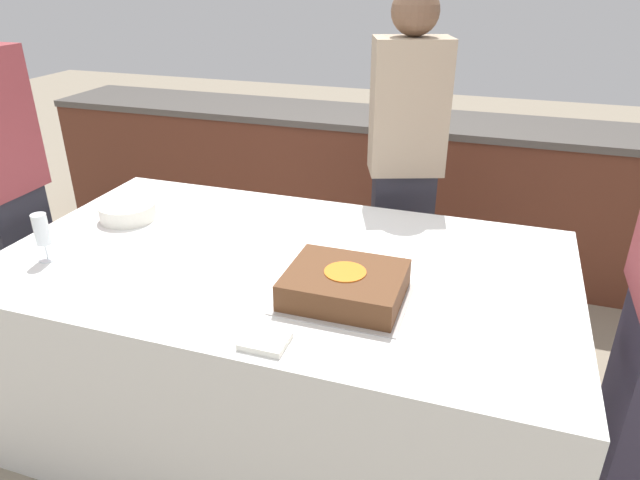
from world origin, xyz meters
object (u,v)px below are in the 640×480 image
object	(u,v)px
plate_stack	(128,211)
wine_glass	(42,231)
cake	(345,285)
person_cutting_cake	(405,171)
person_seated_left	(5,193)

from	to	relation	value
plate_stack	wine_glass	size ratio (longest dim) A/B	1.29
cake	wine_glass	distance (m)	1.11
person_cutting_cake	person_seated_left	xyz separation A→B (m)	(-1.55, -0.81, -0.00)
plate_stack	person_seated_left	size ratio (longest dim) A/B	0.14
wine_glass	cake	bearing A→B (deg)	4.66
plate_stack	wine_glass	world-z (taller)	wine_glass
cake	person_cutting_cake	size ratio (longest dim) A/B	0.24
wine_glass	person_cutting_cake	size ratio (longest dim) A/B	0.11
plate_stack	wine_glass	distance (m)	0.42
cake	person_cutting_cake	xyz separation A→B (m)	(0.00, 1.00, 0.06)
person_cutting_cake	person_seated_left	bearing A→B (deg)	7.90
cake	wine_glass	size ratio (longest dim) A/B	2.28
plate_stack	wine_glass	xyz separation A→B (m)	(-0.06, -0.41, 0.08)
plate_stack	cake	bearing A→B (deg)	-16.96
plate_stack	person_seated_left	bearing A→B (deg)	-165.00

